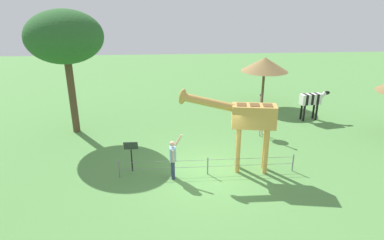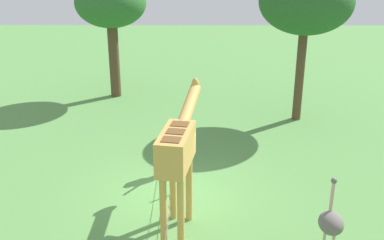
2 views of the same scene
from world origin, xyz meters
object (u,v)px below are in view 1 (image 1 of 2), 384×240
Objects in this scene: visitor at (173,157)px; zebra at (311,100)px; ostrich at (262,114)px; tree_east at (65,38)px; giraffe at (245,119)px; shade_hut_far at (265,64)px; info_sign at (131,150)px.

zebra is (-8.08, -6.02, 0.26)m from visitor.
zebra is 4.04m from ostrich.
tree_east is (13.08, 0.82, 3.71)m from zebra.
giraffe is at bearing 148.90° from tree_east.
zebra is 0.29× the size of tree_east.
giraffe reaches higher than zebra.
info_sign is at bearing 46.72° from shade_hut_far.
zebra is 0.58× the size of shade_hut_far.
shade_hut_far is at bearing -54.28° from zebra.
shade_hut_far is 2.41× the size of info_sign.
ostrich is at bearing 31.06° from zebra.
tree_east is 4.71× the size of info_sign.
tree_east is (7.88, -4.75, 2.64)m from giraffe.
tree_east is (11.04, 3.65, 2.16)m from shade_hut_far.
giraffe is 1.72× the size of ostrich.
shade_hut_far reaches higher than visitor.
zebra reaches higher than info_sign.
visitor is at bearing 133.92° from tree_east.
shade_hut_far is at bearing -133.28° from info_sign.
zebra is at bearing -133.02° from giraffe.
giraffe is 2.12× the size of zebra.
info_sign is at bearing 28.77° from zebra.
visitor is at bearing 40.45° from ostrich.
ostrich is (-1.74, -3.49, -1.06)m from giraffe.
visitor is 6.07m from ostrich.
info_sign is (1.66, -0.68, 0.05)m from visitor.
tree_east is (9.62, -1.26, 3.70)m from ostrich.
zebra is at bearing 125.72° from shade_hut_far.
shade_hut_far is at bearing -110.64° from giraffe.
visitor reaches higher than info_sign.
giraffe is 4.04m from ostrich.
shade_hut_far is 11.37m from info_sign.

